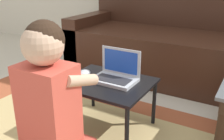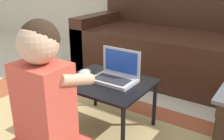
{
  "view_description": "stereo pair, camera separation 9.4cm",
  "coord_description": "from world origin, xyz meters",
  "px_view_note": "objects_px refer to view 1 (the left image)",
  "views": [
    {
      "loc": [
        0.75,
        -1.14,
        0.95
      ],
      "look_at": [
        -0.01,
        0.15,
        0.39
      ],
      "focal_mm": 42.0,
      "sensor_mm": 36.0,
      "label": 1
    },
    {
      "loc": [
        0.83,
        -1.09,
        0.95
      ],
      "look_at": [
        -0.01,
        0.15,
        0.39
      ],
      "focal_mm": 42.0,
      "sensor_mm": 36.0,
      "label": 2
    }
  ],
  "objects_px": {
    "laptop": "(116,75)",
    "computer_mouse": "(84,73)",
    "person_seated": "(49,107)",
    "couch": "(192,49)",
    "laptop_desk": "(107,87)"
  },
  "relations": [
    {
      "from": "laptop_desk",
      "to": "person_seated",
      "type": "xyz_separation_m",
      "value": [
        -0.04,
        -0.45,
        0.06
      ]
    },
    {
      "from": "couch",
      "to": "computer_mouse",
      "type": "relative_size",
      "value": 22.16
    },
    {
      "from": "laptop",
      "to": "person_seated",
      "type": "xyz_separation_m",
      "value": [
        -0.08,
        -0.49,
        -0.01
      ]
    },
    {
      "from": "laptop",
      "to": "computer_mouse",
      "type": "height_order",
      "value": "laptop"
    },
    {
      "from": "person_seated",
      "to": "laptop",
      "type": "bearing_deg",
      "value": 80.63
    },
    {
      "from": "couch",
      "to": "laptop",
      "type": "relative_size",
      "value": 8.52
    },
    {
      "from": "person_seated",
      "to": "computer_mouse",
      "type": "bearing_deg",
      "value": 105.51
    },
    {
      "from": "couch",
      "to": "computer_mouse",
      "type": "xyz_separation_m",
      "value": [
        -0.4,
        -1.13,
        0.06
      ]
    },
    {
      "from": "couch",
      "to": "person_seated",
      "type": "relative_size",
      "value": 2.96
    },
    {
      "from": "laptop",
      "to": "person_seated",
      "type": "height_order",
      "value": "person_seated"
    },
    {
      "from": "laptop",
      "to": "person_seated",
      "type": "bearing_deg",
      "value": -99.37
    },
    {
      "from": "laptop",
      "to": "laptop_desk",
      "type": "bearing_deg",
      "value": -132.55
    },
    {
      "from": "computer_mouse",
      "to": "laptop_desk",
      "type": "bearing_deg",
      "value": 0.56
    },
    {
      "from": "laptop_desk",
      "to": "person_seated",
      "type": "distance_m",
      "value": 0.45
    },
    {
      "from": "laptop",
      "to": "computer_mouse",
      "type": "relative_size",
      "value": 2.6
    }
  ]
}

